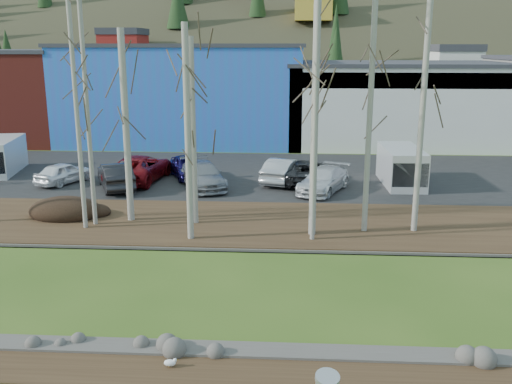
# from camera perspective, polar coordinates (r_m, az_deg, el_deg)

# --- Properties ---
(dirt_strip) EXTENTS (80.00, 1.80, 0.03)m
(dirt_strip) POSITION_cam_1_polar(r_m,az_deg,el_deg) (15.67, -8.94, -17.08)
(dirt_strip) COLOR #382616
(dirt_strip) RESTS_ON ground
(near_bank_rocks) EXTENTS (80.00, 0.80, 0.50)m
(near_bank_rocks) POSITION_cam_1_polar(r_m,az_deg,el_deg) (16.52, -8.18, -15.33)
(near_bank_rocks) COLOR #47423D
(near_bank_rocks) RESTS_ON ground
(river) EXTENTS (80.00, 8.00, 0.90)m
(river) POSITION_cam_1_polar(r_m,az_deg,el_deg) (20.12, -5.84, -9.58)
(river) COLOR black
(river) RESTS_ON ground
(far_bank_rocks) EXTENTS (80.00, 0.80, 0.46)m
(far_bank_rocks) POSITION_cam_1_polar(r_m,az_deg,el_deg) (23.88, -4.28, -5.59)
(far_bank_rocks) COLOR #47423D
(far_bank_rocks) RESTS_ON ground
(far_bank) EXTENTS (80.00, 7.00, 0.15)m
(far_bank) POSITION_cam_1_polar(r_m,az_deg,el_deg) (26.86, -3.37, -3.10)
(far_bank) COLOR #382616
(far_bank) RESTS_ON ground
(parking_lot) EXTENTS (80.00, 14.00, 0.14)m
(parking_lot) POSITION_cam_1_polar(r_m,az_deg,el_deg) (36.95, -1.46, 1.80)
(parking_lot) COLOR black
(parking_lot) RESTS_ON ground
(building_blue) EXTENTS (20.40, 12.24, 8.30)m
(building_blue) POSITION_cam_1_polar(r_m,az_deg,el_deg) (50.90, -6.97, 9.84)
(building_blue) COLOR blue
(building_blue) RESTS_ON ground
(building_white) EXTENTS (18.36, 12.24, 6.80)m
(building_white) POSITION_cam_1_polar(r_m,az_deg,el_deg) (50.90, 13.66, 8.70)
(building_white) COLOR silver
(building_white) RESTS_ON ground
(seagull) EXTENTS (0.38, 0.18, 0.28)m
(seagull) POSITION_cam_1_polar(r_m,az_deg,el_deg) (15.66, -8.56, -16.51)
(seagull) COLOR gold
(seagull) RESTS_ON ground
(dirt_mound) EXTENTS (3.52, 2.48, 0.69)m
(dirt_mound) POSITION_cam_1_polar(r_m,az_deg,el_deg) (29.04, -18.53, -1.63)
(dirt_mound) COLOR black
(dirt_mound) RESTS_ON far_bank
(birch_1) EXTENTS (0.20, 0.20, 11.72)m
(birch_1) POSITION_cam_1_polar(r_m,az_deg,el_deg) (25.94, -17.59, 9.03)
(birch_1) COLOR #A19C92
(birch_1) RESTS_ON far_bank
(birch_2) EXTENTS (0.31, 0.31, 8.77)m
(birch_2) POSITION_cam_1_polar(r_m,az_deg,el_deg) (26.76, -12.87, 6.30)
(birch_2) COLOR #A19C92
(birch_2) RESTS_ON far_bank
(birch_3) EXTENTS (0.20, 0.20, 10.78)m
(birch_3) POSITION_cam_1_polar(r_m,az_deg,el_deg) (26.41, -16.54, 8.16)
(birch_3) COLOR #A19C92
(birch_3) RESTS_ON far_bank
(birch_4) EXTENTS (0.27, 0.27, 8.91)m
(birch_4) POSITION_cam_1_polar(r_m,az_deg,el_deg) (23.62, -6.83, 5.69)
(birch_4) COLOR #A19C92
(birch_4) RESTS_ON far_bank
(birch_5) EXTENTS (0.24, 0.24, 8.41)m
(birch_5) POSITION_cam_1_polar(r_m,az_deg,el_deg) (25.84, -6.28, 5.89)
(birch_5) COLOR #A19C92
(birch_5) RESTS_ON far_bank
(birch_6) EXTENTS (0.20, 0.20, 10.27)m
(birch_6) POSITION_cam_1_polar(r_m,az_deg,el_deg) (23.37, 5.93, 7.30)
(birch_6) COLOR #A19C92
(birch_6) RESTS_ON far_bank
(birch_7) EXTENTS (0.31, 0.31, 11.95)m
(birch_7) POSITION_cam_1_polar(r_m,az_deg,el_deg) (23.97, 5.95, 9.50)
(birch_7) COLOR #A19C92
(birch_7) RESTS_ON far_bank
(birch_8) EXTENTS (0.24, 0.24, 9.91)m
(birch_8) POSITION_cam_1_polar(r_m,az_deg,el_deg) (24.91, 11.29, 7.12)
(birch_8) COLOR #A19C92
(birch_8) RESTS_ON far_bank
(birch_9) EXTENTS (0.26, 0.26, 10.78)m
(birch_9) POSITION_cam_1_polar(r_m,az_deg,el_deg) (25.38, 16.31, 7.95)
(birch_9) COLOR #A19C92
(birch_9) RESTS_ON far_bank
(car_0) EXTENTS (2.88, 4.03, 1.27)m
(car_0) POSITION_cam_1_polar(r_m,az_deg,el_deg) (35.97, -18.68, 1.83)
(car_0) COLOR white
(car_0) RESTS_ON parking_lot
(car_1) EXTENTS (3.36, 4.81, 1.50)m
(car_1) POSITION_cam_1_polar(r_m,az_deg,el_deg) (33.76, -13.86, 1.59)
(car_1) COLOR black
(car_1) RESTS_ON parking_lot
(car_2) EXTENTS (3.29, 6.00, 1.59)m
(car_2) POSITION_cam_1_polar(r_m,az_deg,el_deg) (35.37, -11.59, 2.37)
(car_2) COLOR maroon
(car_2) RESTS_ON parking_lot
(car_3) EXTENTS (3.72, 5.41, 1.45)m
(car_3) POSITION_cam_1_polar(r_m,az_deg,el_deg) (33.21, -5.37, 1.70)
(car_3) COLOR gray
(car_3) RESTS_ON parking_lot
(car_4) EXTENTS (3.07, 4.37, 1.38)m
(car_4) POSITION_cam_1_polar(r_m,az_deg,el_deg) (35.77, -6.95, 2.52)
(car_4) COLOR #140F4B
(car_4) RESTS_ON parking_lot
(car_5) EXTENTS (2.82, 4.76, 1.48)m
(car_5) POSITION_cam_1_polar(r_m,az_deg,el_deg) (34.36, 2.77, 2.20)
(car_5) COLOR #AAA9AB
(car_5) RESTS_ON parking_lot
(car_6) EXTENTS (2.66, 5.15, 1.39)m
(car_6) POSITION_cam_1_polar(r_m,az_deg,el_deg) (34.33, 4.97, 2.07)
(car_6) COLOR #262629
(car_6) RESTS_ON parking_lot
(car_7) EXTENTS (3.60, 5.01, 1.35)m
(car_7) POSITION_cam_1_polar(r_m,az_deg,el_deg) (32.33, 6.77, 1.21)
(car_7) COLOR silver
(car_7) RESTS_ON parking_lot
(van_white) EXTENTS (2.19, 5.02, 2.18)m
(van_white) POSITION_cam_1_polar(r_m,az_deg,el_deg) (34.66, 14.39, 2.46)
(van_white) COLOR silver
(van_white) RESTS_ON parking_lot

